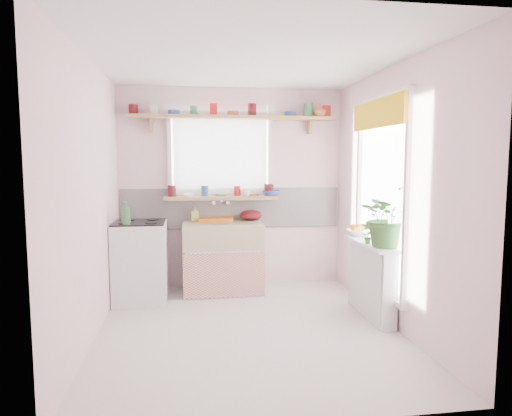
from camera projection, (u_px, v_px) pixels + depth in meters
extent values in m
plane|color=silver|center=(249.00, 330.00, 4.33)|extent=(3.20, 3.20, 0.00)
plane|color=white|center=(248.00, 59.00, 4.07)|extent=(3.20, 3.20, 0.00)
plane|color=#FFD5D9|center=(232.00, 188.00, 5.77)|extent=(2.80, 0.00, 2.80)
plane|color=#FFD5D9|center=(284.00, 222.00, 2.63)|extent=(2.80, 0.00, 2.80)
plane|color=#FFD5D9|center=(90.00, 201.00, 4.00)|extent=(0.00, 3.20, 3.20)
plane|color=#FFD5D9|center=(392.00, 197.00, 4.40)|extent=(0.00, 3.20, 3.20)
cube|color=white|center=(232.00, 208.00, 5.79)|extent=(2.74, 0.03, 0.50)
cube|color=pink|center=(233.00, 223.00, 5.80)|extent=(2.74, 0.02, 0.12)
cube|color=white|center=(220.00, 156.00, 5.71)|extent=(1.20, 0.01, 1.00)
cube|color=white|center=(221.00, 156.00, 5.64)|extent=(1.15, 0.02, 0.95)
cube|color=white|center=(383.00, 195.00, 4.60)|extent=(0.01, 1.10, 1.90)
cube|color=yellow|center=(377.00, 114.00, 4.50)|extent=(0.03, 1.20, 0.28)
cube|color=white|center=(223.00, 269.00, 5.56)|extent=(0.85, 0.55, 0.55)
cube|color=#E25342|center=(225.00, 275.00, 5.29)|extent=(0.95, 0.02, 0.53)
cube|color=beige|center=(222.00, 235.00, 5.52)|extent=(0.95, 0.55, 0.30)
cylinder|color=silver|center=(221.00, 200.00, 5.72)|extent=(0.03, 0.22, 0.03)
cube|color=white|center=(140.00, 262.00, 5.16)|extent=(0.58, 0.58, 0.90)
cube|color=black|center=(139.00, 223.00, 5.11)|extent=(0.56, 0.56, 0.02)
cylinder|color=black|center=(125.00, 223.00, 4.95)|extent=(0.14, 0.14, 0.01)
cylinder|color=black|center=(151.00, 223.00, 4.99)|extent=(0.14, 0.14, 0.01)
cylinder|color=black|center=(128.00, 220.00, 5.23)|extent=(0.14, 0.14, 0.01)
cylinder|color=black|center=(153.00, 219.00, 5.27)|extent=(0.14, 0.14, 0.01)
cube|color=white|center=(372.00, 280.00, 4.68)|extent=(0.15, 0.90, 0.75)
cube|color=white|center=(370.00, 243.00, 4.63)|extent=(0.22, 0.95, 0.03)
cube|color=tan|center=(221.00, 198.00, 5.65)|extent=(1.40, 0.22, 0.04)
cube|color=tan|center=(233.00, 118.00, 5.55)|extent=(2.52, 0.24, 0.04)
cylinder|color=#590F14|center=(133.00, 109.00, 5.38)|extent=(0.11, 0.11, 0.12)
cylinder|color=silver|center=(154.00, 110.00, 5.41)|extent=(0.11, 0.11, 0.12)
cylinder|color=#3359A5|center=(174.00, 112.00, 5.45)|extent=(0.11, 0.11, 0.06)
cylinder|color=#3F7F4C|center=(194.00, 110.00, 5.48)|extent=(0.11, 0.11, 0.12)
cylinder|color=red|center=(213.00, 111.00, 5.51)|extent=(0.11, 0.11, 0.12)
cylinder|color=#A55133|center=(233.00, 113.00, 5.55)|extent=(0.11, 0.11, 0.06)
cylinder|color=#590F14|center=(252.00, 111.00, 5.58)|extent=(0.11, 0.11, 0.12)
cylinder|color=silver|center=(271.00, 111.00, 5.61)|extent=(0.11, 0.11, 0.12)
cylinder|color=#3359A5|center=(290.00, 114.00, 5.65)|extent=(0.11, 0.11, 0.06)
cylinder|color=#3F7F4C|center=(308.00, 112.00, 5.68)|extent=(0.11, 0.11, 0.12)
cylinder|color=red|center=(327.00, 112.00, 5.72)|extent=(0.11, 0.11, 0.12)
cylinder|color=#590F14|center=(170.00, 192.00, 5.55)|extent=(0.11, 0.11, 0.12)
cylinder|color=silver|center=(187.00, 192.00, 5.58)|extent=(0.11, 0.11, 0.12)
cylinder|color=#3359A5|center=(204.00, 194.00, 5.61)|extent=(0.11, 0.11, 0.06)
cylinder|color=#3F7F4C|center=(221.00, 191.00, 5.64)|extent=(0.11, 0.11, 0.12)
cylinder|color=red|center=(238.00, 191.00, 5.67)|extent=(0.11, 0.11, 0.12)
cylinder|color=#A55133|center=(254.00, 193.00, 5.70)|extent=(0.11, 0.11, 0.06)
cylinder|color=#590F14|center=(270.00, 191.00, 5.73)|extent=(0.11, 0.11, 0.12)
cube|color=orange|center=(215.00, 219.00, 5.68)|extent=(0.44, 0.34, 0.04)
ellipsoid|color=#5C0F17|center=(251.00, 215.00, 5.74)|extent=(0.29, 0.29, 0.13)
imported|color=#3A6C2B|center=(387.00, 216.00, 4.35)|extent=(0.67, 0.63, 0.59)
imported|color=white|center=(359.00, 233.00, 5.02)|extent=(0.30, 0.30, 0.06)
imported|color=#306327|center=(367.00, 233.00, 4.53)|extent=(0.12, 0.08, 0.22)
imported|color=#CFD960|center=(195.00, 213.00, 5.64)|extent=(0.09, 0.09, 0.19)
imported|color=silver|center=(246.00, 193.00, 5.62)|extent=(0.13, 0.13, 0.09)
imported|color=#3149A0|center=(271.00, 193.00, 5.67)|extent=(0.24, 0.24, 0.07)
imported|color=#B76438|center=(320.00, 110.00, 5.64)|extent=(0.17, 0.17, 0.16)
imported|color=#38713C|center=(126.00, 213.00, 4.86)|extent=(0.12, 0.12, 0.25)
sphere|color=orange|center=(359.00, 228.00, 5.02)|extent=(0.08, 0.08, 0.08)
sphere|color=orange|center=(363.00, 227.00, 5.06)|extent=(0.08, 0.08, 0.08)
sphere|color=orange|center=(354.00, 227.00, 5.03)|extent=(0.08, 0.08, 0.08)
cylinder|color=yellow|center=(362.00, 227.00, 4.97)|extent=(0.18, 0.04, 0.10)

